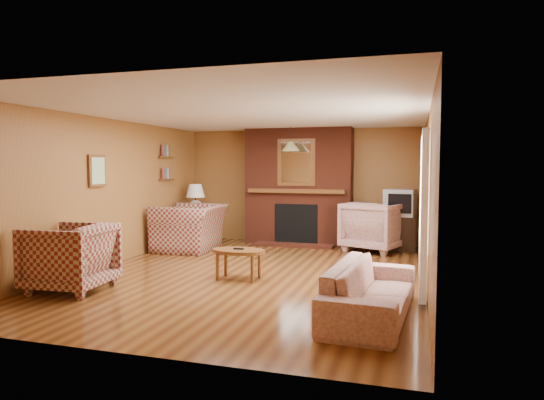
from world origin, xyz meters
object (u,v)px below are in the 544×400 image
(fireplace, at_px, (299,187))
(coffee_table, at_px, (239,254))
(floral_armchair, at_px, (374,226))
(crt_tv, at_px, (400,203))
(side_table, at_px, (196,229))
(plaid_armchair, at_px, (70,257))
(table_lamp, at_px, (195,198))
(plaid_loveseat, at_px, (190,227))
(tv_stand, at_px, (400,233))
(floral_sofa, at_px, (371,290))

(fireplace, relative_size, coffee_table, 3.06)
(floral_armchair, relative_size, crt_tv, 1.67)
(floral_armchair, relative_size, side_table, 1.73)
(plaid_armchair, relative_size, crt_tv, 1.55)
(plaid_armchair, relative_size, coffee_table, 1.23)
(table_lamp, bearing_deg, fireplace, 14.29)
(plaid_loveseat, distance_m, plaid_armchair, 3.28)
(plaid_armchair, distance_m, table_lamp, 4.08)
(fireplace, distance_m, crt_tv, 2.08)
(coffee_table, relative_size, side_table, 1.30)
(plaid_armchair, bearing_deg, table_lamp, 178.02)
(plaid_armchair, bearing_deg, floral_armchair, 135.52)
(fireplace, relative_size, tv_stand, 3.60)
(plaid_armchair, height_order, floral_armchair, floral_armchair)
(plaid_armchair, height_order, floral_sofa, plaid_armchair)
(crt_tv, bearing_deg, floral_armchair, -153.40)
(plaid_armchair, height_order, coffee_table, plaid_armchair)
(tv_stand, bearing_deg, plaid_loveseat, -163.88)
(side_table, xyz_separation_m, table_lamp, (0.00, 0.00, 0.66))
(side_table, bearing_deg, tv_stand, 4.82)
(plaid_armchair, distance_m, floral_sofa, 3.85)
(plaid_loveseat, height_order, floral_sofa, plaid_loveseat)
(floral_sofa, height_order, tv_stand, tv_stand)
(plaid_loveseat, height_order, floral_armchair, floral_armchair)
(tv_stand, bearing_deg, floral_sofa, -91.83)
(fireplace, relative_size, table_lamp, 3.73)
(plaid_loveseat, relative_size, coffee_table, 1.71)
(floral_sofa, relative_size, table_lamp, 3.03)
(plaid_armchair, relative_size, floral_sofa, 0.49)
(floral_armchair, distance_m, tv_stand, 0.54)
(fireplace, height_order, crt_tv, fireplace)
(floral_armchair, xyz_separation_m, table_lamp, (-3.68, -0.11, 0.49))
(tv_stand, bearing_deg, crt_tv, -89.86)
(plaid_armchair, bearing_deg, fireplace, 152.83)
(plaid_loveseat, distance_m, tv_stand, 4.06)
(table_lamp, bearing_deg, tv_stand, 4.82)
(fireplace, bearing_deg, plaid_armchair, -113.06)
(plaid_armchair, xyz_separation_m, side_table, (-0.15, 4.05, -0.14))
(table_lamp, distance_m, crt_tv, 4.16)
(coffee_table, xyz_separation_m, side_table, (-2.03, 2.82, -0.07))
(table_lamp, relative_size, crt_tv, 1.03)
(side_table, bearing_deg, plaid_loveseat, -71.95)
(floral_armchair, height_order, side_table, floral_armchair)
(floral_armchair, distance_m, coffee_table, 3.37)
(crt_tv, bearing_deg, table_lamp, -175.26)
(tv_stand, relative_size, crt_tv, 1.07)
(fireplace, distance_m, plaid_loveseat, 2.38)
(plaid_loveseat, xyz_separation_m, side_table, (-0.25, 0.77, -0.13))
(plaid_loveseat, bearing_deg, plaid_armchair, -5.59)
(fireplace, relative_size, crt_tv, 3.84)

